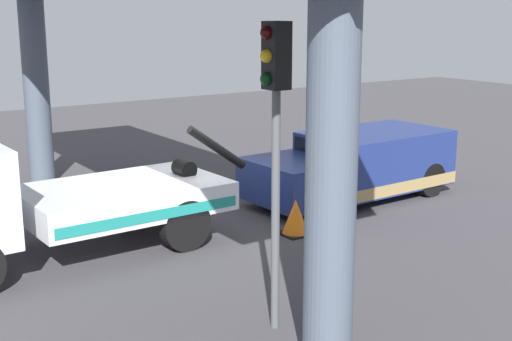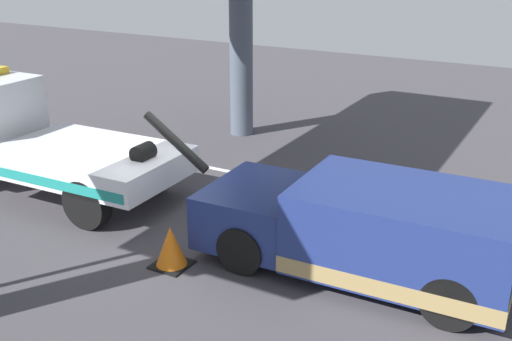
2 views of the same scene
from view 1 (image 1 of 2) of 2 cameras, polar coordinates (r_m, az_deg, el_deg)
The scene contains 7 objects.
ground_plane at distance 14.85m, azimuth -4.36°, elevation -4.87°, with size 60.00×40.00×0.10m, color #423F44.
lane_stripe_west at distance 20.54m, azimuth 6.01°, elevation 0.31°, with size 2.60×0.16×0.01m, color silver.
lane_stripe_mid at distance 17.37m, azimuth -9.29°, elevation -2.16°, with size 2.60×0.16×0.01m, color silver.
tow_truck_white at distance 13.11m, azimuth -18.47°, elevation -2.26°, with size 7.28×2.56×2.46m.
towed_van_green at distance 17.15m, azimuth 8.30°, elevation 0.35°, with size 5.25×2.34×1.58m.
traffic_light_near at distance 9.47m, azimuth 1.56°, elevation 4.92°, with size 0.39×0.32×4.36m.
traffic_cone_orange at distance 14.32m, azimuth 3.24°, elevation -3.85°, with size 0.62×0.62×0.74m.
Camera 1 is at (7.03, 12.26, 4.52)m, focal length 49.07 mm.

